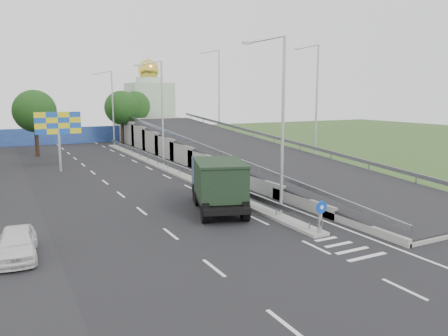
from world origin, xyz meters
TOP-DOWN VIEW (x-y plane):
  - ground at (0.00, 0.00)m, footprint 160.00×160.00m
  - road_surface at (-3.00, 20.00)m, footprint 26.00×90.00m
  - median at (0.00, 24.00)m, footprint 1.00×44.00m
  - overpass_ramp at (7.50, 24.00)m, footprint 10.00×50.00m
  - median_guardrail at (0.00, 24.00)m, footprint 0.09×44.00m
  - sign_bollard at (0.00, 2.17)m, footprint 0.64×0.23m
  - lamp_post_near at (0.11, 6.00)m, footprint 2.74×0.18m
  - lamp_post_mid at (0.11, 26.00)m, footprint 2.74×0.18m
  - lamp_post_far at (0.11, 46.00)m, footprint 2.74×0.18m
  - blue_wall at (-4.00, 52.00)m, footprint 30.00×0.50m
  - church at (10.00, 60.00)m, footprint 7.00×7.00m
  - billboard at (-9.00, 28.00)m, footprint 4.00×0.24m
  - tree_left_mid at (-10.00, 40.00)m, footprint 4.80×4.80m
  - tree_median_far at (2.00, 48.00)m, footprint 4.80×4.80m
  - tree_ramp_far at (6.00, 55.00)m, footprint 4.80×4.80m
  - dump_truck at (-2.13, 9.33)m, footprint 4.70×7.63m
  - parked_car_a at (-13.58, 5.98)m, footprint 1.93×4.13m

SIDE VIEW (x-z plane):
  - ground at x=0.00m, z-range 0.00..0.00m
  - road_surface at x=-3.00m, z-range -0.02..0.02m
  - median at x=0.00m, z-range 0.00..0.20m
  - parked_car_a at x=-13.58m, z-range 0.00..1.37m
  - median_guardrail at x=0.00m, z-range 0.39..1.10m
  - sign_bollard at x=0.00m, z-range 0.20..1.87m
  - blue_wall at x=-4.00m, z-range 0.00..2.40m
  - overpass_ramp at x=7.50m, z-range 0.00..3.50m
  - dump_truck at x=-2.13m, z-range 0.17..3.34m
  - billboard at x=-9.00m, z-range 1.44..6.94m
  - tree_left_mid at x=-10.00m, z-range 1.38..8.98m
  - tree_median_far at x=2.00m, z-range 1.38..8.98m
  - tree_ramp_far at x=6.00m, z-range 1.38..8.98m
  - church at x=10.00m, z-range -1.59..12.21m
  - lamp_post_near at x=0.11m, z-range 0.77..10.85m
  - lamp_post_mid at x=0.11m, z-range 0.77..10.85m
  - lamp_post_far at x=0.11m, z-range 0.77..10.85m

